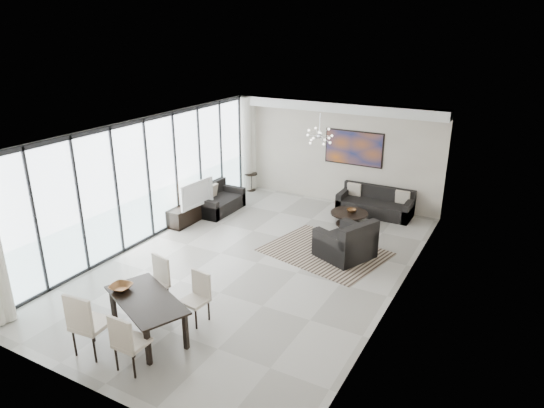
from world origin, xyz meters
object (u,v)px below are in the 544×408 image
Objects in this scene: dining_table at (146,303)px; coffee_table at (349,218)px; sofa_main at (375,205)px; tv_console at (191,212)px; television at (194,193)px.

coffee_table is at bearing 78.28° from dining_table.
sofa_main is 1.33× the size of tv_console.
sofa_main reaches higher than dining_table.
coffee_table is at bearing 25.00° from tv_console.
dining_table reaches higher than coffee_table.
tv_console is at bearing 119.79° from dining_table.
television reaches higher than sofa_main.
coffee_table is 0.48× the size of sofa_main.
coffee_table is at bearing -108.39° from sofa_main.
sofa_main is 4.98m from tv_console.
dining_table is at bearing -60.21° from tv_console.
television is at bearing -7.47° from tv_console.
tv_console is (-3.75, -1.75, 0.04)m from coffee_table.
dining_table is (-1.62, -7.17, 0.34)m from sofa_main.
sofa_main is at bearing 71.61° from coffee_table.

